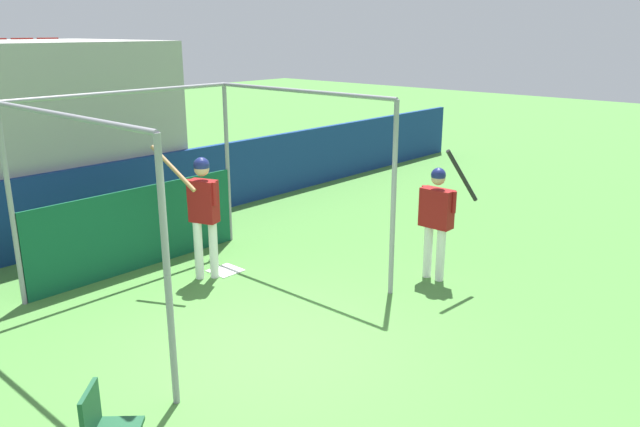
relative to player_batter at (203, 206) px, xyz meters
The scene contains 8 objects.
ground_plane 2.76m from the player_batter, 109.64° to the right, with size 60.00×60.00×0.00m, color #477F38.
outfield_wall 2.95m from the player_batter, 106.87° to the left, with size 24.00×0.12×1.37m.
bleacher_section 4.96m from the player_batter, 99.89° to the left, with size 5.40×4.00×3.45m.
batting_cage 0.65m from the player_batter, 130.96° to the left, with size 3.74×3.59×2.77m.
home_plate 1.18m from the player_batter, ahead, with size 0.44×0.44×0.02m.
player_batter is the anchor object (origin of this frame).
player_waiting 3.45m from the player_batter, 48.41° to the right, with size 0.55×0.82×2.05m.
folding_chair 4.45m from the player_batter, 138.56° to the right, with size 0.57×0.57×0.84m.
Camera 1 is at (-4.53, -4.81, 3.63)m, focal length 35.00 mm.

